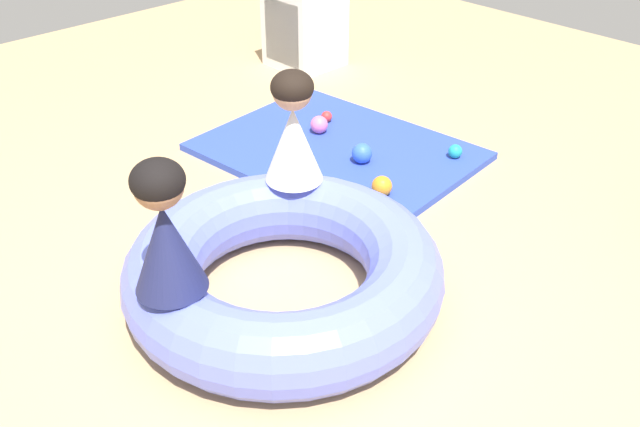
% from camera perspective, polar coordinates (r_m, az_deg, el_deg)
% --- Properties ---
extents(ground_plane, '(8.00, 8.00, 0.00)m').
position_cam_1_polar(ground_plane, '(2.85, -0.65, -8.05)').
color(ground_plane, tan).
extents(gym_mat_far_left, '(1.50, 1.20, 0.04)m').
position_cam_1_polar(gym_mat_far_left, '(3.96, 1.36, 5.03)').
color(gym_mat_far_left, '#2D47B7').
rests_on(gym_mat_far_left, ground).
extents(inflatable_cushion, '(1.27, 1.27, 0.31)m').
position_cam_1_polar(inflatable_cushion, '(2.82, -2.94, -4.62)').
color(inflatable_cushion, '#6070E5').
rests_on(inflatable_cushion, ground).
extents(child_in_white, '(0.35, 0.35, 0.50)m').
position_cam_1_polar(child_in_white, '(3.01, -2.18, 6.88)').
color(child_in_white, white).
rests_on(child_in_white, inflatable_cushion).
extents(child_in_navy, '(0.35, 0.35, 0.50)m').
position_cam_1_polar(child_in_navy, '(2.40, -12.42, -1.22)').
color(child_in_navy, navy).
rests_on(child_in_navy, inflatable_cushion).
extents(play_ball_pink, '(0.10, 0.10, 0.10)m').
position_cam_1_polar(play_ball_pink, '(4.11, -0.07, 7.18)').
color(play_ball_pink, pink).
rests_on(play_ball_pink, gym_mat_far_left).
extents(play_ball_red, '(0.07, 0.07, 0.07)m').
position_cam_1_polar(play_ball_red, '(4.25, 0.54, 7.82)').
color(play_ball_red, red).
rests_on(play_ball_red, gym_mat_far_left).
extents(play_ball_teal, '(0.08, 0.08, 0.08)m').
position_cam_1_polar(play_ball_teal, '(3.91, 10.84, 4.94)').
color(play_ball_teal, teal).
rests_on(play_ball_teal, gym_mat_far_left).
extents(play_ball_blue, '(0.11, 0.11, 0.11)m').
position_cam_1_polar(play_ball_blue, '(3.79, 3.40, 4.87)').
color(play_ball_blue, blue).
rests_on(play_ball_blue, gym_mat_far_left).
extents(play_ball_orange, '(0.10, 0.10, 0.10)m').
position_cam_1_polar(play_ball_orange, '(3.50, 5.00, 2.21)').
color(play_ball_orange, orange).
rests_on(play_ball_orange, gym_mat_far_left).
extents(storage_cube, '(0.44, 0.44, 0.56)m').
position_cam_1_polar(storage_cube, '(5.14, -1.44, 14.78)').
color(storage_cube, white).
rests_on(storage_cube, ground).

